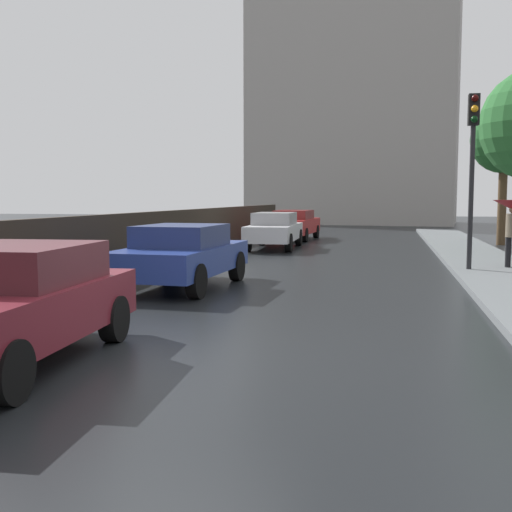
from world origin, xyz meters
name	(u,v)px	position (x,y,z in m)	size (l,w,h in m)	color
ground	(180,359)	(0.00, 0.00, 0.00)	(120.00, 120.00, 0.00)	black
car_maroon_near_kerb	(7,303)	(-1.88, -0.59, 0.71)	(1.99, 4.01, 1.36)	maroon
car_white_mid_road	(275,229)	(-1.77, 16.21, 0.72)	(1.78, 4.63, 1.36)	silver
car_blue_far_ahead	(182,254)	(-1.87, 5.66, 0.71)	(2.00, 4.20, 1.34)	navy
car_red_behind_camera	(294,224)	(-1.79, 21.35, 0.72)	(1.95, 4.62, 1.35)	maroon
traffic_light	(473,148)	(4.40, 9.27, 3.11)	(0.26, 0.39, 4.29)	black
street_tree_near	(504,141)	(6.90, 19.81, 4.16)	(2.65, 2.65, 5.54)	#4C3823
distant_tower	(356,41)	(-0.12, 40.96, 13.45)	(15.58, 10.22, 26.89)	#9E9993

